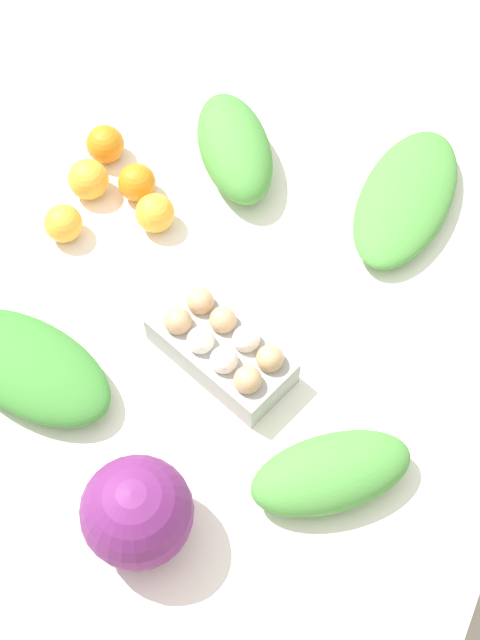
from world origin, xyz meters
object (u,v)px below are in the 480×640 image
at_px(egg_carton, 224,349).
at_px(orange_0, 105,144).
at_px(greens_bunch_kale, 235,148).
at_px(greens_bunch_chard, 406,197).
at_px(orange_4, 155,213).
at_px(cabbage_purple, 137,512).
at_px(orange_3, 137,182).
at_px(orange_2, 63,223).
at_px(greens_bunch_scallion, 28,366).
at_px(greens_bunch_beet_tops, 331,473).
at_px(orange_1, 88,179).

xyz_separation_m(egg_carton, orange_0, (-0.29, -0.38, -0.01)).
relative_size(greens_bunch_kale, orange_0, 3.65).
bearing_deg(egg_carton, greens_bunch_chard, -92.81).
height_order(greens_bunch_kale, orange_4, greens_bunch_kale).
height_order(cabbage_purple, greens_bunch_kale, cabbage_purple).
distance_m(egg_carton, orange_3, 0.38).
height_order(greens_bunch_chard, orange_2, orange_2).
height_order(egg_carton, greens_bunch_scallion, egg_carton).
bearing_deg(egg_carton, greens_bunch_beet_tops, 171.14).
height_order(orange_2, orange_3, orange_3).
distance_m(cabbage_purple, greens_bunch_chard, 0.74).
bearing_deg(cabbage_purple, orange_1, -143.12).
bearing_deg(orange_0, orange_2, 6.87).
bearing_deg(orange_0, greens_bunch_beet_tops, 56.41).
bearing_deg(orange_4, orange_2, -56.90).
relative_size(greens_bunch_chard, orange_1, 4.45).
bearing_deg(cabbage_purple, greens_bunch_beet_tops, 129.99).
relative_size(greens_bunch_beet_tops, orange_3, 3.61).
distance_m(greens_bunch_chard, orange_0, 0.56).
relative_size(orange_3, orange_4, 0.98).
xyz_separation_m(orange_3, orange_4, (0.05, 0.06, 0.00)).
relative_size(orange_0, orange_3, 1.03).
distance_m(greens_bunch_kale, greens_bunch_beet_tops, 0.63).
bearing_deg(greens_bunch_beet_tops, orange_3, -124.37).
distance_m(cabbage_purple, orange_1, 0.64).
bearing_deg(egg_carton, greens_bunch_scallion, 48.36).
bearing_deg(orange_0, cabbage_purple, 33.69).
xyz_separation_m(greens_bunch_kale, orange_4, (0.18, -0.07, -0.01)).
xyz_separation_m(greens_bunch_kale, orange_3, (0.14, -0.13, -0.01)).
height_order(greens_bunch_scallion, orange_2, greens_bunch_scallion).
bearing_deg(greens_bunch_kale, orange_1, -50.81).
xyz_separation_m(greens_bunch_scallion, orange_4, (-0.35, 0.04, -0.00)).
distance_m(greens_bunch_chard, orange_3, 0.48).
bearing_deg(orange_2, cabbage_purple, 42.48).
distance_m(greens_bunch_scallion, orange_1, 0.38).
relative_size(greens_bunch_beet_tops, orange_1, 3.36).
xyz_separation_m(greens_bunch_kale, greens_bunch_scallion, (0.54, -0.11, -0.01)).
relative_size(greens_bunch_scallion, orange_2, 4.51).
bearing_deg(greens_bunch_scallion, cabbage_purple, 62.65).
bearing_deg(orange_4, orange_0, -122.37).
distance_m(greens_bunch_scallion, orange_3, 0.40).
height_order(orange_1, orange_3, orange_1).
bearing_deg(greens_bunch_scallion, orange_0, -165.42).
bearing_deg(greens_bunch_chard, egg_carton, -20.61).
bearing_deg(greens_bunch_chard, greens_bunch_kale, -82.84).
bearing_deg(greens_bunch_kale, greens_bunch_chard, 97.16).
relative_size(egg_carton, orange_1, 3.53).
relative_size(orange_2, orange_4, 0.97).
bearing_deg(greens_bunch_scallion, greens_bunch_chard, 143.61).
xyz_separation_m(cabbage_purple, greens_bunch_chard, (-0.72, 0.14, -0.05)).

